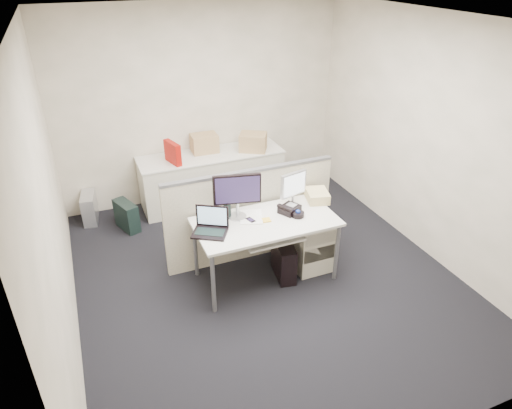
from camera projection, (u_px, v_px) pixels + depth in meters
name	position (u px, v px, depth m)	size (l,w,h in m)	color
floor	(265.00, 276.00, 5.14)	(4.00, 4.50, 0.01)	black
ceiling	(268.00, 20.00, 3.83)	(4.00, 4.50, 0.01)	white
wall_back	(202.00, 105.00, 6.31)	(4.00, 0.02, 2.70)	beige
wall_front	(420.00, 313.00, 2.67)	(4.00, 0.02, 2.70)	beige
wall_left	(48.00, 204.00, 3.82)	(0.02, 4.50, 2.70)	beige
wall_right	(429.00, 139.00, 5.15)	(0.02, 4.50, 2.70)	beige
desk	(266.00, 226.00, 4.82)	(1.50, 0.75, 0.73)	silver
keyboard_tray	(273.00, 238.00, 4.70)	(0.62, 0.32, 0.02)	silver
drawer_pedestal	(308.00, 240.00, 5.21)	(0.40, 0.55, 0.65)	beige
cubicle_partition	(250.00, 216.00, 5.23)	(2.00, 0.06, 1.10)	beige
back_counter	(212.00, 179.00, 6.53)	(2.00, 0.60, 0.72)	beige
monitor_main	(237.00, 196.00, 4.73)	(0.50, 0.19, 0.50)	black
monitor_small	(293.00, 190.00, 4.97)	(0.33, 0.16, 0.40)	#B7B7BC
laptop	(209.00, 223.00, 4.50)	(0.34, 0.25, 0.25)	black
trackball	(298.00, 214.00, 4.85)	(0.13, 0.13, 0.05)	black
desk_phone	(289.00, 209.00, 4.93)	(0.22, 0.18, 0.07)	black
paper_stack	(251.00, 217.00, 4.84)	(0.23, 0.30, 0.01)	white
sticky_pad	(266.00, 220.00, 4.79)	(0.09, 0.09, 0.01)	yellow
travel_mug	(227.00, 210.00, 4.81)	(0.08, 0.08, 0.17)	black
banana	(286.00, 210.00, 4.95)	(0.17, 0.04, 0.04)	yellow
cellphone	(251.00, 220.00, 4.78)	(0.06, 0.11, 0.02)	black
manila_folders	(317.00, 196.00, 5.16)	(0.23, 0.30, 0.11)	#E0D389
keyboard	(267.00, 235.00, 4.70)	(0.40, 0.14, 0.02)	black
pc_tower_desk	(284.00, 259.00, 5.07)	(0.18, 0.45, 0.42)	black
pc_tower_spare_dark	(127.00, 216.00, 5.95)	(0.16, 0.41, 0.38)	black
pc_tower_spare_silver	(90.00, 208.00, 6.12)	(0.17, 0.42, 0.39)	#B7B7BC
cardboard_box_left	(204.00, 144.00, 6.37)	(0.36, 0.27, 0.27)	tan
cardboard_box_right	(253.00, 143.00, 6.42)	(0.37, 0.29, 0.26)	tan
red_binder	(173.00, 153.00, 6.02)	(0.08, 0.33, 0.31)	#9F1009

